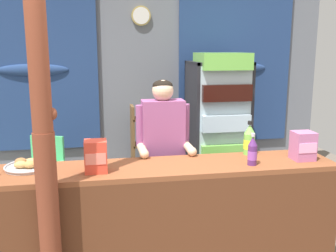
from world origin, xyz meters
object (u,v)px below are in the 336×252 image
(shopkeeper, at_px, (163,146))
(pastry_tray, at_px, (29,165))
(drink_fridge, at_px, (218,118))
(bottle_shelf_rack, at_px, (149,146))
(soda_bottle_grape_soda, at_px, (252,152))
(timber_post, at_px, (44,141))
(plastic_lawn_chair, at_px, (43,168))
(soda_bottle_lime_soda, at_px, (249,140))
(snack_box_crackers, at_px, (96,156))
(snack_box_wafer, at_px, (303,146))
(stall_counter, at_px, (164,218))

(shopkeeper, distance_m, pastry_tray, 1.17)
(drink_fridge, height_order, shopkeeper, drink_fridge)
(bottle_shelf_rack, distance_m, soda_bottle_grape_soda, 2.26)
(timber_post, height_order, pastry_tray, timber_post)
(plastic_lawn_chair, bearing_deg, soda_bottle_grape_soda, -44.04)
(soda_bottle_lime_soda, distance_m, snack_box_crackers, 1.33)
(plastic_lawn_chair, xyz_separation_m, snack_box_wafer, (2.32, -1.72, 0.61))
(soda_bottle_lime_soda, bearing_deg, pastry_tray, -177.68)
(timber_post, distance_m, plastic_lawn_chair, 2.21)
(drink_fridge, xyz_separation_m, soda_bottle_grape_soda, (-0.33, -1.91, 0.09))
(timber_post, bearing_deg, shopkeeper, 42.35)
(timber_post, bearing_deg, pastry_tray, 112.32)
(soda_bottle_lime_soda, bearing_deg, soda_bottle_grape_soda, -107.38)
(soda_bottle_lime_soda, xyz_separation_m, soda_bottle_grape_soda, (-0.09, -0.29, -0.02))
(plastic_lawn_chair, bearing_deg, bottle_shelf_rack, 15.02)
(drink_fridge, relative_size, shopkeeper, 1.13)
(plastic_lawn_chair, distance_m, soda_bottle_grape_soda, 2.64)
(snack_box_wafer, bearing_deg, drink_fridge, 94.24)
(soda_bottle_lime_soda, height_order, snack_box_wafer, soda_bottle_lime_soda)
(pastry_tray, bearing_deg, timber_post, -67.68)
(soda_bottle_grape_soda, bearing_deg, drink_fridge, 80.20)
(snack_box_crackers, relative_size, snack_box_wafer, 1.03)
(bottle_shelf_rack, relative_size, snack_box_wafer, 4.94)
(soda_bottle_lime_soda, height_order, pastry_tray, soda_bottle_lime_soda)
(shopkeeper, distance_m, soda_bottle_lime_soda, 0.77)
(plastic_lawn_chair, xyz_separation_m, snack_box_crackers, (0.64, -1.74, 0.61))
(bottle_shelf_rack, bearing_deg, drink_fridge, -15.01)
(bottle_shelf_rack, xyz_separation_m, shopkeeper, (-0.07, -1.55, 0.40))
(drink_fridge, bearing_deg, soda_bottle_lime_soda, -98.38)
(stall_counter, relative_size, snack_box_wafer, 11.93)
(stall_counter, distance_m, pastry_tray, 1.12)
(snack_box_wafer, relative_size, pastry_tray, 0.66)
(shopkeeper, bearing_deg, soda_bottle_grape_soda, -44.17)
(timber_post, xyz_separation_m, snack_box_crackers, (0.32, 0.29, -0.20))
(drink_fridge, bearing_deg, shopkeeper, -125.64)
(snack_box_crackers, bearing_deg, plastic_lawn_chair, 110.12)
(timber_post, bearing_deg, soda_bottle_lime_soda, 18.32)
(drink_fridge, distance_m, plastic_lawn_chair, 2.24)
(stall_counter, bearing_deg, snack_box_wafer, 3.08)
(bottle_shelf_rack, bearing_deg, shopkeeper, -92.77)
(timber_post, relative_size, soda_bottle_grape_soda, 10.66)
(snack_box_wafer, bearing_deg, soda_bottle_grape_soda, -172.04)
(stall_counter, relative_size, timber_post, 1.02)
(stall_counter, bearing_deg, bottle_shelf_rack, 85.53)
(drink_fridge, distance_m, bottle_shelf_rack, 0.98)
(timber_post, height_order, shopkeeper, timber_post)
(stall_counter, xyz_separation_m, bottle_shelf_rack, (0.17, 2.14, 0.01))
(bottle_shelf_rack, height_order, soda_bottle_grape_soda, soda_bottle_grape_soda)
(soda_bottle_grape_soda, height_order, pastry_tray, soda_bottle_grape_soda)
(bottle_shelf_rack, xyz_separation_m, pastry_tray, (-1.18, -1.92, 0.40))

